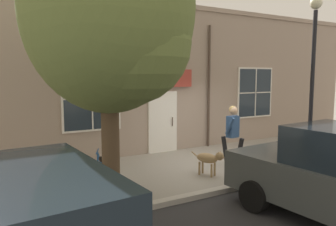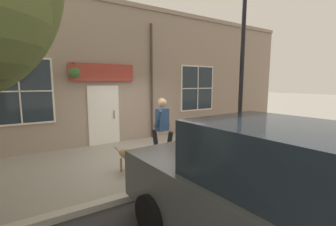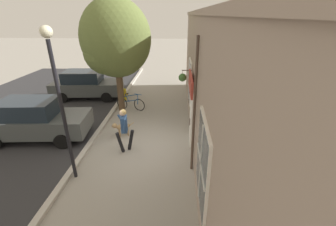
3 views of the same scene
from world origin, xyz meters
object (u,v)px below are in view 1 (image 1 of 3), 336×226
object	(u,v)px
street_tree_by_curb	(112,18)
fire_hydrant	(27,207)
street_lamp	(313,59)
pedestrian_walking	(233,130)
dog_on_leash	(209,158)
leaning_bicycle	(101,183)

from	to	relation	value
street_tree_by_curb	fire_hydrant	world-z (taller)	street_tree_by_curb
street_lamp	fire_hydrant	world-z (taller)	street_lamp
street_lamp	fire_hydrant	xyz separation A→B (m)	(-0.03, -7.33, -2.70)
pedestrian_walking	street_lamp	world-z (taller)	street_lamp
street_lamp	pedestrian_walking	bearing A→B (deg)	-129.62
street_tree_by_curb	fire_hydrant	xyz separation A→B (m)	(0.07, -1.63, -3.32)
pedestrian_walking	dog_on_leash	xyz separation A→B (m)	(0.42, -1.15, -0.61)
pedestrian_walking	leaning_bicycle	xyz separation A→B (m)	(0.64, -4.18, -0.70)
street_tree_by_curb	leaning_bicycle	distance (m)	3.39
pedestrian_walking	fire_hydrant	size ratio (longest dim) A/B	2.31
street_tree_by_curb	leaning_bicycle	world-z (taller)	street_tree_by_curb
pedestrian_walking	street_tree_by_curb	distance (m)	5.01
street_tree_by_curb	street_lamp	size ratio (longest dim) A/B	1.23
street_lamp	leaning_bicycle	bearing A→B (deg)	-96.90
leaning_bicycle	fire_hydrant	size ratio (longest dim) A/B	2.19
pedestrian_walking	dog_on_leash	bearing A→B (deg)	-69.81
pedestrian_walking	leaning_bicycle	size ratio (longest dim) A/B	1.05
fire_hydrant	street_tree_by_curb	bearing A→B (deg)	92.36
street_lamp	fire_hydrant	size ratio (longest dim) A/B	6.13
fire_hydrant	pedestrian_walking	bearing A→B (deg)	102.95
street_tree_by_curb	fire_hydrant	size ratio (longest dim) A/B	7.54
dog_on_leash	fire_hydrant	xyz separation A→B (m)	(0.89, -4.56, -0.07)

